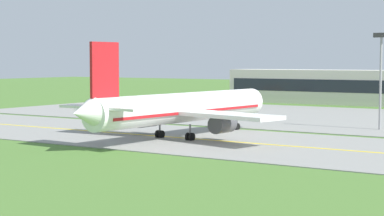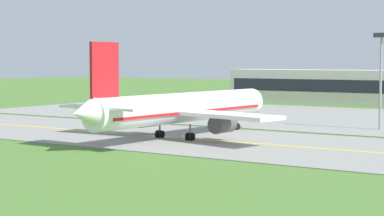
{
  "view_description": "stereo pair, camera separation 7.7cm",
  "coord_description": "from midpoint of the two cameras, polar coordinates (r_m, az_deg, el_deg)",
  "views": [
    {
      "loc": [
        54.23,
        -74.84,
        10.53
      ],
      "look_at": [
        3.74,
        2.49,
        4.0
      ],
      "focal_mm": 62.94,
      "sensor_mm": 36.0,
      "label": 1
    },
    {
      "loc": [
        54.29,
        -74.8,
        10.53
      ],
      "look_at": [
        3.74,
        2.49,
        4.0
      ],
      "focal_mm": 62.94,
      "sensor_mm": 36.0,
      "label": 2
    }
  ],
  "objects": [
    {
      "name": "service_truck_pushback",
      "position": [
        144.93,
        -7.29,
        0.45
      ],
      "size": [
        6.31,
        3.39,
        2.6
      ],
      "color": "orange",
      "rests_on": "ground"
    },
    {
      "name": "taxiway_centreline",
      "position": [
        93.01,
        -2.75,
        -2.4
      ],
      "size": [
        220.0,
        0.6,
        0.01
      ],
      "primitive_type": "cube",
      "color": "yellow",
      "rests_on": "taxiway_strip"
    },
    {
      "name": "apron_pad",
      "position": [
        125.36,
        12.39,
        -0.84
      ],
      "size": [
        140.0,
        52.0,
        0.1
      ],
      "primitive_type": "cube",
      "color": "gray",
      "rests_on": "ground"
    },
    {
      "name": "service_truck_catering",
      "position": [
        135.45,
        -4.96,
        0.22
      ],
      "size": [
        6.25,
        4.67,
        2.65
      ],
      "color": "red",
      "rests_on": "ground"
    },
    {
      "name": "airplane_lead",
      "position": [
        90.53,
        -0.86,
        -0.01
      ],
      "size": [
        32.43,
        39.66,
        12.7
      ],
      "color": "white",
      "rests_on": "ground"
    },
    {
      "name": "taxiway_strip",
      "position": [
        93.02,
        -2.75,
        -2.43
      ],
      "size": [
        240.0,
        28.0,
        0.1
      ],
      "primitive_type": "cube",
      "color": "gray",
      "rests_on": "ground"
    },
    {
      "name": "terminal_building",
      "position": [
        164.69,
        13.89,
        1.71
      ],
      "size": [
        64.47,
        9.92,
        9.46
      ],
      "color": "beige",
      "rests_on": "ground"
    },
    {
      "name": "apron_light_mast",
      "position": [
        105.36,
        15.73,
        3.24
      ],
      "size": [
        2.4,
        0.5,
        14.7
      ],
      "color": "gray",
      "rests_on": "ground"
    },
    {
      "name": "ground_plane",
      "position": [
        93.02,
        -2.75,
        -2.46
      ],
      "size": [
        500.0,
        500.0,
        0.0
      ],
      "primitive_type": "plane",
      "color": "#47702D"
    },
    {
      "name": "service_truck_fuel",
      "position": [
        160.09,
        -2.39,
        0.69
      ],
      "size": [
        6.59,
        4.89,
        2.59
      ],
      "color": "yellow",
      "rests_on": "ground"
    }
  ]
}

